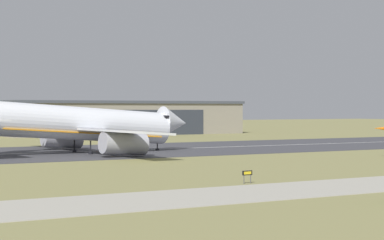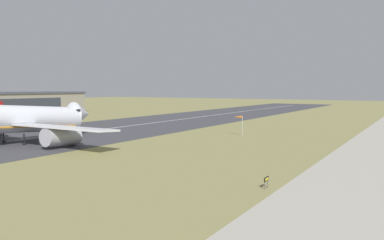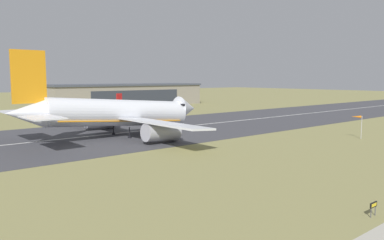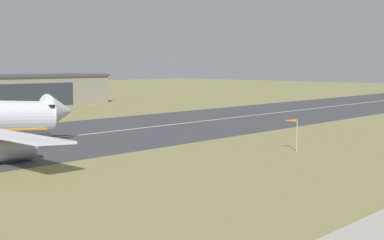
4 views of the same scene
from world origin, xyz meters
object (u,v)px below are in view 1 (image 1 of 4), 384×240
airplane_landing (79,125)px  windsock_pole (380,130)px  airplane_parked_centre (126,131)px  runway_sign (247,174)px

airplane_landing → windsock_pole: size_ratio=10.80×
airplane_parked_centre → windsock_pole: (7.58, -87.17, 2.34)m
airplane_parked_centre → windsock_pole: airplane_parked_centre is taller
windsock_pole → airplane_parked_centre: bearing=95.0°
airplane_landing → runway_sign: 64.01m
windsock_pole → runway_sign: size_ratio=3.61×
windsock_pole → runway_sign: windsock_pole is taller
airplane_landing → airplane_parked_centre: size_ratio=2.63×
airplane_parked_centre → runway_sign: airplane_parked_centre is taller
airplane_landing → airplane_parked_centre: bearing=55.4°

